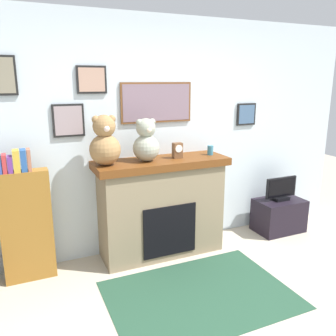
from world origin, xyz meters
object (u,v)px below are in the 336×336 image
at_px(fireplace, 161,207).
at_px(television, 281,190).
at_px(bookshelf, 26,222).
at_px(teddy_bear_brown, 105,143).
at_px(candle_jar, 210,150).
at_px(teddy_bear_cream, 146,142).
at_px(mantel_clock, 177,150).
at_px(tv_stand, 279,215).

distance_m(fireplace, television, 1.63).
bearing_deg(bookshelf, teddy_bear_brown, -3.71).
relative_size(candle_jar, teddy_bear_cream, 0.24).
xyz_separation_m(mantel_clock, teddy_bear_cream, (-0.36, 0.00, 0.12)).
distance_m(television, candle_jar, 1.19).
distance_m(television, teddy_bear_brown, 2.36).
distance_m(bookshelf, tv_stand, 3.05).
bearing_deg(bookshelf, tv_stand, -1.89).
relative_size(television, candle_jar, 4.17).
bearing_deg(tv_stand, television, -90.00).
distance_m(candle_jar, teddy_bear_cream, 0.79).
relative_size(television, mantel_clock, 2.69).
bearing_deg(teddy_bear_cream, bookshelf, 177.60).
xyz_separation_m(television, candle_jar, (-1.03, 0.05, 0.59)).
xyz_separation_m(mantel_clock, teddy_bear_brown, (-0.79, 0.00, 0.14)).
relative_size(fireplace, teddy_bear_cream, 3.25).
bearing_deg(bookshelf, mantel_clock, -1.88).
distance_m(fireplace, mantel_clock, 0.65).
relative_size(fireplace, teddy_bear_brown, 2.91).
xyz_separation_m(fireplace, television, (1.63, -0.07, 0.01)).
height_order(fireplace, teddy_bear_cream, teddy_bear_cream).
bearing_deg(teddy_bear_brown, fireplace, 1.73).
xyz_separation_m(tv_stand, television, (0.00, -0.00, 0.35)).
height_order(mantel_clock, teddy_bear_cream, teddy_bear_cream).
xyz_separation_m(television, mantel_clock, (-1.44, 0.05, 0.62)).
bearing_deg(teddy_bear_cream, teddy_bear_brown, -179.99).
height_order(bookshelf, mantel_clock, bookshelf).
bearing_deg(mantel_clock, teddy_bear_cream, 179.90).
bearing_deg(fireplace, mantel_clock, -5.90).
xyz_separation_m(fireplace, mantel_clock, (0.18, -0.02, 0.63)).
distance_m(mantel_clock, teddy_bear_brown, 0.80).
xyz_separation_m(bookshelf, television, (3.02, -0.10, -0.04)).
xyz_separation_m(bookshelf, mantel_clock, (1.58, -0.05, 0.58)).
relative_size(television, teddy_bear_brown, 0.90).
bearing_deg(fireplace, teddy_bear_brown, -178.27).
height_order(television, candle_jar, candle_jar).
relative_size(television, teddy_bear_cream, 1.01).
bearing_deg(television, bookshelf, 178.08).
distance_m(candle_jar, mantel_clock, 0.41).
relative_size(fireplace, tv_stand, 2.38).
xyz_separation_m(television, teddy_bear_brown, (-2.24, 0.05, 0.76)).
relative_size(tv_stand, mantel_clock, 3.65).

